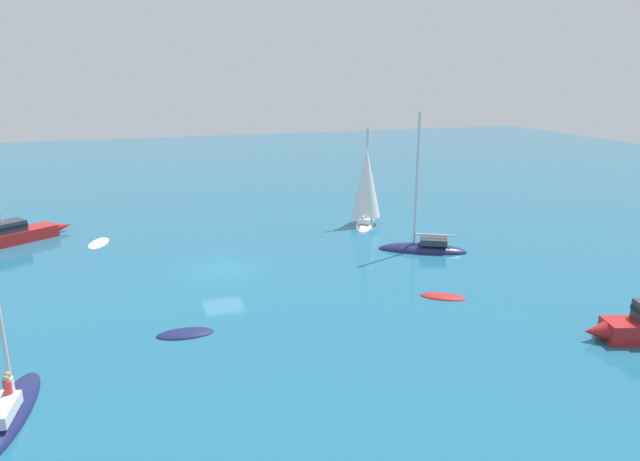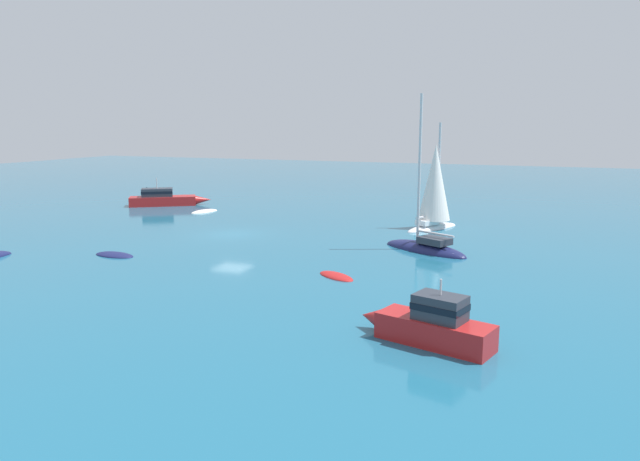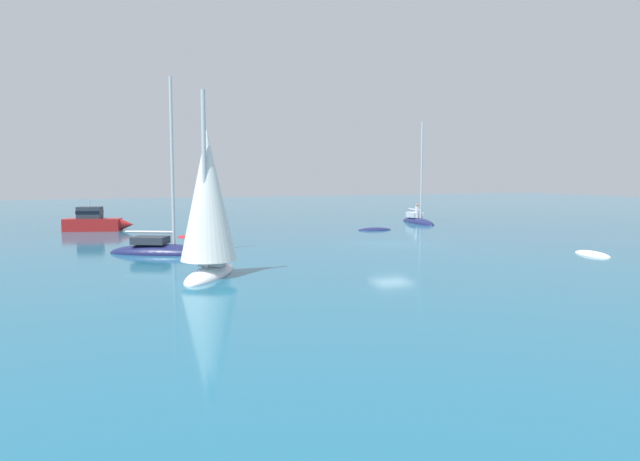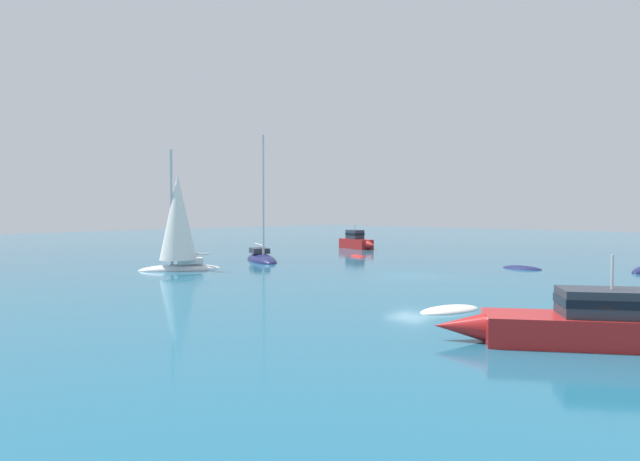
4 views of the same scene
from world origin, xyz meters
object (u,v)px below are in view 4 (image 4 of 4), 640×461
object	(u,v)px
dinghy_1	(357,257)
cabin_cruiser	(588,322)
tender	(450,311)
dinghy	(522,269)
launch	(357,241)
sloop	(178,225)
sailboat	(261,259)

from	to	relation	value
dinghy_1	cabin_cruiser	world-z (taller)	cabin_cruiser
tender	dinghy	bearing A→B (deg)	-149.13
launch	dinghy_1	xyz separation A→B (m)	(6.34, -7.60, -0.73)
sloop	sailboat	bearing A→B (deg)	-144.11
sloop	cabin_cruiser	world-z (taller)	sloop
sloop	launch	xyz separation A→B (m)	(-4.35, 23.70, -2.22)
sloop	cabin_cruiser	bearing A→B (deg)	111.69
tender	cabin_cruiser	bearing A→B (deg)	85.12
tender	sloop	xyz separation A→B (m)	(-20.85, 0.95, 2.95)
launch	dinghy_1	world-z (taller)	launch
tender	cabin_cruiser	world-z (taller)	cabin_cruiser
launch	dinghy	bearing A→B (deg)	-3.58
sailboat	tender	bearing A→B (deg)	5.09
sloop	dinghy_1	size ratio (longest dim) A/B	3.10
tender	dinghy_1	distance (m)	25.42
sloop	sailboat	distance (m)	8.62
sloop	sailboat	world-z (taller)	sailboat
sloop	sailboat	xyz separation A→B (m)	(-1.05, 8.09, -2.79)
sailboat	cabin_cruiser	distance (m)	30.03
launch	dinghy_1	size ratio (longest dim) A/B	2.00
tender	dinghy_1	size ratio (longest dim) A/B	1.16
sailboat	dinghy_1	xyz separation A→B (m)	(3.04, 8.01, -0.16)
dinghy	dinghy_1	world-z (taller)	dinghy
sailboat	cabin_cruiser	size ratio (longest dim) A/B	1.43
sloop	launch	distance (m)	24.20
tender	cabin_cruiser	distance (m)	6.37
tender	launch	world-z (taller)	launch
sloop	dinghy_1	xyz separation A→B (m)	(1.99, 16.10, -2.95)
dinghy_1	launch	bearing A→B (deg)	162.33
sloop	dinghy_1	distance (m)	16.49
dinghy	sloop	xyz separation A→B (m)	(-16.18, -16.36, 2.95)
cabin_cruiser	launch	bearing A→B (deg)	-74.72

